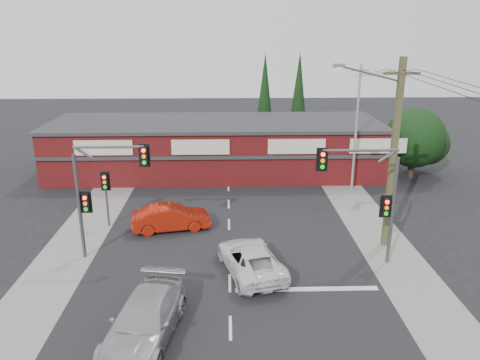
{
  "coord_description": "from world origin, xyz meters",
  "views": [
    {
      "loc": [
        -0.06,
        -20.06,
        11.29
      ],
      "look_at": [
        0.59,
        3.0,
        3.79
      ],
      "focal_mm": 35.0,
      "sensor_mm": 36.0,
      "label": 1
    }
  ],
  "objects_px": {
    "silver_suv": "(145,320)",
    "red_sedan": "(171,218)",
    "white_suv": "(251,259)",
    "shop_building": "(216,147)",
    "utility_pole": "(391,149)"
  },
  "relations": [
    {
      "from": "white_suv",
      "to": "red_sedan",
      "type": "relative_size",
      "value": 1.13
    },
    {
      "from": "utility_pole",
      "to": "white_suv",
      "type": "bearing_deg",
      "value": -158.98
    },
    {
      "from": "red_sedan",
      "to": "shop_building",
      "type": "bearing_deg",
      "value": -23.22
    },
    {
      "from": "white_suv",
      "to": "shop_building",
      "type": "relative_size",
      "value": 0.19
    },
    {
      "from": "shop_building",
      "to": "utility_pole",
      "type": "xyz_separation_m",
      "value": [
        9.36,
        -14.0,
        3.26
      ]
    },
    {
      "from": "white_suv",
      "to": "shop_building",
      "type": "bearing_deg",
      "value": -98.14
    },
    {
      "from": "silver_suv",
      "to": "red_sedan",
      "type": "xyz_separation_m",
      "value": [
        -0.15,
        10.17,
        -0.06
      ]
    },
    {
      "from": "shop_building",
      "to": "utility_pole",
      "type": "relative_size",
      "value": 2.73
    },
    {
      "from": "white_suv",
      "to": "utility_pole",
      "type": "height_order",
      "value": "utility_pole"
    },
    {
      "from": "silver_suv",
      "to": "red_sedan",
      "type": "relative_size",
      "value": 1.22
    },
    {
      "from": "red_sedan",
      "to": "white_suv",
      "type": "bearing_deg",
      "value": -151.15
    },
    {
      "from": "utility_pole",
      "to": "silver_suv",
      "type": "bearing_deg",
      "value": -146.13
    },
    {
      "from": "silver_suv",
      "to": "utility_pole",
      "type": "xyz_separation_m",
      "value": [
        11.6,
        7.79,
        4.59
      ]
    },
    {
      "from": "silver_suv",
      "to": "shop_building",
      "type": "xyz_separation_m",
      "value": [
        2.25,
        21.79,
        1.33
      ]
    },
    {
      "from": "silver_suv",
      "to": "shop_building",
      "type": "relative_size",
      "value": 0.2
    }
  ]
}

